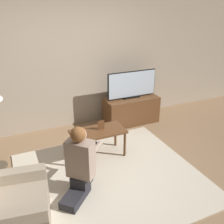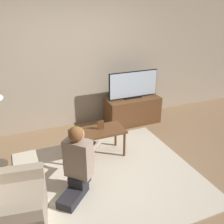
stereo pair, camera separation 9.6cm
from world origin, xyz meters
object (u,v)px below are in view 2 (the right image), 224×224
at_px(tv, 133,85).
at_px(person_kneeling, 78,162).
at_px(coffee_table, 98,134).
at_px(armchair, 5,209).

relative_size(tv, person_kneeling, 1.09).
height_order(tv, coffee_table, tv).
xyz_separation_m(coffee_table, armchair, (-1.41, -1.00, -0.11)).
bearing_deg(armchair, coffee_table, -45.91).
relative_size(tv, coffee_table, 1.22).
bearing_deg(coffee_table, tv, 40.15).
xyz_separation_m(tv, coffee_table, (-1.09, -0.92, -0.41)).
distance_m(tv, armchair, 3.20).
relative_size(coffee_table, armchair, 0.92).
bearing_deg(tv, person_kneeling, -134.68).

